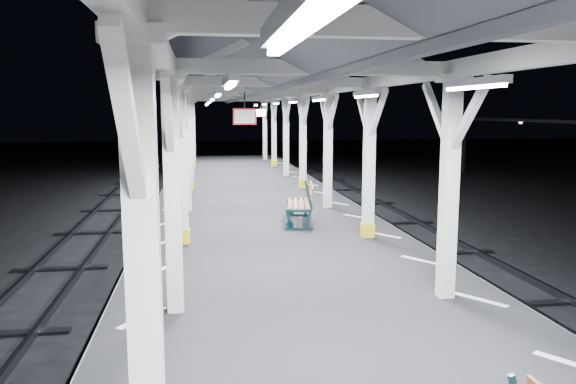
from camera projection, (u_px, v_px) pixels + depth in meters
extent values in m
plane|color=black|center=(293.00, 319.00, 10.30)|extent=(120.00, 120.00, 0.00)
cube|color=black|center=(293.00, 293.00, 10.22)|extent=(6.00, 50.00, 1.00)
cube|color=silver|center=(155.00, 272.00, 9.78)|extent=(1.00, 48.00, 0.01)
cube|color=silver|center=(422.00, 261.00, 10.52)|extent=(1.00, 48.00, 0.01)
cube|color=#2D2D33|center=(37.00, 329.00, 9.61)|extent=(0.08, 60.00, 0.16)
cube|color=black|center=(3.00, 334.00, 9.53)|extent=(2.20, 0.22, 0.06)
cube|color=#2D2D33|center=(517.00, 302.00, 10.96)|extent=(0.08, 60.00, 0.16)
cube|color=#2D2D33|center=(569.00, 299.00, 11.13)|extent=(0.08, 60.00, 0.16)
cube|color=black|center=(543.00, 303.00, 11.05)|extent=(2.20, 0.22, 0.06)
cube|color=silver|center=(144.00, 292.00, 3.75)|extent=(0.22, 0.22, 3.20)
cube|color=silver|center=(134.00, 36.00, 3.51)|extent=(0.40, 0.40, 0.12)
cube|color=silver|center=(146.00, 117.00, 4.12)|extent=(0.10, 0.99, 0.99)
cube|color=silver|center=(127.00, 120.00, 3.05)|extent=(0.10, 0.99, 0.99)
cube|color=silver|center=(173.00, 199.00, 7.66)|extent=(0.22, 0.22, 3.20)
cube|color=silver|center=(169.00, 75.00, 7.42)|extent=(0.40, 0.40, 0.12)
cube|color=silver|center=(172.00, 114.00, 8.03)|extent=(0.10, 0.99, 0.99)
cube|color=silver|center=(168.00, 114.00, 6.96)|extent=(0.10, 0.99, 0.99)
cube|color=silver|center=(182.00, 169.00, 11.57)|extent=(0.22, 0.22, 3.20)
cube|color=silver|center=(180.00, 87.00, 11.33)|extent=(0.40, 0.40, 0.12)
cube|color=gold|center=(184.00, 236.00, 11.78)|extent=(0.26, 0.26, 0.30)
cube|color=silver|center=(181.00, 112.00, 11.94)|extent=(0.10, 0.99, 0.99)
cube|color=silver|center=(179.00, 113.00, 10.87)|extent=(0.10, 0.99, 0.99)
cube|color=silver|center=(187.00, 154.00, 15.48)|extent=(0.22, 0.22, 3.20)
cube|color=silver|center=(185.00, 93.00, 15.24)|extent=(0.40, 0.40, 0.12)
cube|color=silver|center=(186.00, 112.00, 15.85)|extent=(0.10, 0.99, 0.99)
cube|color=silver|center=(185.00, 112.00, 14.78)|extent=(0.10, 0.99, 0.99)
cube|color=silver|center=(189.00, 145.00, 19.39)|extent=(0.22, 0.22, 3.20)
cube|color=silver|center=(188.00, 96.00, 19.15)|extent=(0.40, 0.40, 0.12)
cube|color=gold|center=(190.00, 186.00, 19.60)|extent=(0.26, 0.26, 0.30)
cube|color=silver|center=(189.00, 111.00, 19.76)|extent=(0.10, 0.99, 0.99)
cube|color=silver|center=(188.00, 112.00, 18.69)|extent=(0.10, 0.99, 0.99)
cube|color=silver|center=(191.00, 139.00, 23.30)|extent=(0.22, 0.22, 3.20)
cube|color=silver|center=(190.00, 99.00, 23.06)|extent=(0.40, 0.40, 0.12)
cube|color=silver|center=(191.00, 111.00, 23.67)|extent=(0.10, 0.99, 0.99)
cube|color=silver|center=(190.00, 111.00, 22.60)|extent=(0.10, 0.99, 0.99)
cube|color=silver|center=(192.00, 135.00, 27.21)|extent=(0.22, 0.22, 3.20)
cube|color=silver|center=(191.00, 100.00, 26.97)|extent=(0.40, 0.40, 0.12)
cube|color=gold|center=(193.00, 164.00, 27.42)|extent=(0.26, 0.26, 0.30)
cube|color=silver|center=(192.00, 111.00, 27.59)|extent=(0.10, 0.99, 0.99)
cube|color=silver|center=(192.00, 111.00, 26.51)|extent=(0.10, 0.99, 0.99)
cube|color=silver|center=(193.00, 132.00, 31.13)|extent=(0.22, 0.22, 3.20)
cube|color=silver|center=(193.00, 102.00, 30.88)|extent=(0.40, 0.40, 0.12)
cube|color=silver|center=(193.00, 111.00, 31.50)|extent=(0.10, 0.99, 0.99)
cube|color=silver|center=(193.00, 111.00, 30.42)|extent=(0.10, 0.99, 0.99)
cube|color=silver|center=(449.00, 192.00, 8.27)|extent=(0.22, 0.22, 3.20)
cube|color=silver|center=(454.00, 78.00, 8.03)|extent=(0.40, 0.40, 0.12)
cube|color=silver|center=(436.00, 113.00, 8.64)|extent=(0.10, 0.99, 0.99)
cube|color=silver|center=(470.00, 114.00, 7.56)|extent=(0.10, 0.99, 0.99)
cube|color=silver|center=(369.00, 166.00, 12.18)|extent=(0.22, 0.22, 3.20)
cube|color=silver|center=(371.00, 88.00, 11.94)|extent=(0.40, 0.40, 0.12)
cube|color=gold|center=(368.00, 230.00, 12.39)|extent=(0.26, 0.26, 0.30)
cube|color=silver|center=(363.00, 112.00, 12.55)|extent=(0.10, 0.99, 0.99)
cube|color=silver|center=(378.00, 113.00, 11.47)|extent=(0.10, 0.99, 0.99)
cube|color=silver|center=(328.00, 152.00, 16.09)|extent=(0.22, 0.22, 3.20)
cube|color=silver|center=(329.00, 94.00, 15.85)|extent=(0.40, 0.40, 0.12)
cube|color=silver|center=(324.00, 112.00, 16.46)|extent=(0.10, 0.99, 0.99)
cube|color=silver|center=(333.00, 112.00, 15.39)|extent=(0.10, 0.99, 0.99)
cube|color=silver|center=(303.00, 144.00, 20.00)|extent=(0.22, 0.22, 3.20)
cube|color=silver|center=(303.00, 97.00, 19.76)|extent=(0.40, 0.40, 0.12)
cube|color=gold|center=(303.00, 183.00, 20.21)|extent=(0.26, 0.26, 0.30)
cube|color=silver|center=(300.00, 111.00, 20.37)|extent=(0.10, 0.99, 0.99)
cube|color=silver|center=(306.00, 112.00, 19.30)|extent=(0.10, 0.99, 0.99)
cube|color=silver|center=(286.00, 138.00, 23.91)|extent=(0.22, 0.22, 3.20)
cube|color=silver|center=(286.00, 99.00, 23.67)|extent=(0.40, 0.40, 0.12)
cube|color=silver|center=(284.00, 111.00, 24.28)|extent=(0.10, 0.99, 0.99)
cube|color=silver|center=(288.00, 111.00, 23.21)|extent=(0.10, 0.99, 0.99)
cube|color=silver|center=(274.00, 134.00, 27.82)|extent=(0.22, 0.22, 3.20)
cube|color=silver|center=(274.00, 101.00, 27.58)|extent=(0.40, 0.40, 0.12)
cube|color=gold|center=(274.00, 163.00, 28.03)|extent=(0.26, 0.26, 0.30)
cube|color=silver|center=(272.00, 111.00, 28.19)|extent=(0.10, 0.99, 0.99)
cube|color=silver|center=(275.00, 111.00, 27.12)|extent=(0.10, 0.99, 0.99)
cube|color=silver|center=(265.00, 131.00, 31.73)|extent=(0.22, 0.22, 3.20)
cube|color=silver|center=(265.00, 102.00, 31.49)|extent=(0.40, 0.40, 0.12)
cube|color=silver|center=(264.00, 111.00, 32.10)|extent=(0.10, 0.99, 0.99)
cube|color=silver|center=(266.00, 111.00, 31.03)|extent=(0.10, 0.99, 0.99)
cube|color=silver|center=(175.00, 75.00, 9.36)|extent=(0.18, 48.00, 0.24)
cube|color=silver|center=(404.00, 77.00, 9.97)|extent=(0.18, 48.00, 0.24)
cube|color=silver|center=(438.00, 24.00, 3.80)|extent=(4.20, 0.14, 0.20)
cube|color=silver|center=(317.00, 68.00, 7.71)|extent=(4.20, 0.14, 0.20)
cube|color=silver|center=(278.00, 82.00, 11.62)|extent=(4.20, 0.14, 0.20)
cube|color=silver|center=(258.00, 89.00, 15.53)|extent=(4.20, 0.14, 0.20)
cube|color=silver|center=(246.00, 93.00, 19.44)|extent=(4.20, 0.14, 0.20)
cube|color=silver|center=(239.00, 96.00, 23.35)|extent=(4.20, 0.14, 0.20)
cube|color=silver|center=(233.00, 98.00, 27.26)|extent=(4.20, 0.14, 0.20)
cube|color=silver|center=(229.00, 99.00, 31.17)|extent=(4.20, 0.14, 0.20)
cube|color=silver|center=(293.00, 21.00, 9.53)|extent=(0.16, 48.00, 0.20)
cube|color=#52555A|center=(217.00, 43.00, 9.39)|extent=(2.80, 49.00, 1.45)
cube|color=#52555A|center=(367.00, 45.00, 9.78)|extent=(2.80, 49.00, 1.45)
cube|color=silver|center=(300.00, 11.00, 1.68)|extent=(0.10, 1.35, 0.08)
cube|color=white|center=(300.00, 28.00, 1.69)|extent=(0.05, 1.25, 0.05)
cube|color=silver|center=(230.00, 80.00, 5.59)|extent=(0.10, 1.35, 0.08)
cube|color=white|center=(230.00, 85.00, 5.60)|extent=(0.05, 1.25, 0.05)
cube|color=silver|center=(218.00, 92.00, 9.50)|extent=(0.10, 1.35, 0.08)
cube|color=white|center=(218.00, 95.00, 9.51)|extent=(0.05, 1.25, 0.05)
cube|color=silver|center=(213.00, 97.00, 13.42)|extent=(0.10, 1.35, 0.08)
cube|color=white|center=(213.00, 100.00, 13.42)|extent=(0.05, 1.25, 0.05)
cube|color=silver|center=(210.00, 100.00, 17.33)|extent=(0.10, 1.35, 0.08)
cube|color=white|center=(210.00, 102.00, 17.33)|extent=(0.05, 1.25, 0.05)
cube|color=silver|center=(208.00, 102.00, 21.24)|extent=(0.10, 1.35, 0.08)
cube|color=white|center=(208.00, 103.00, 21.24)|extent=(0.05, 1.25, 0.05)
cube|color=silver|center=(207.00, 103.00, 25.15)|extent=(0.10, 1.35, 0.08)
cube|color=white|center=(207.00, 104.00, 25.16)|extent=(0.05, 1.25, 0.05)
cube|color=silver|center=(206.00, 104.00, 29.06)|extent=(0.10, 1.35, 0.08)
cube|color=white|center=(206.00, 105.00, 29.07)|extent=(0.05, 1.25, 0.05)
cube|color=silver|center=(474.00, 82.00, 5.99)|extent=(0.10, 1.35, 0.08)
cube|color=white|center=(474.00, 87.00, 6.00)|extent=(0.05, 1.25, 0.05)
cube|color=silver|center=(366.00, 93.00, 9.90)|extent=(0.10, 1.35, 0.08)
cube|color=white|center=(366.00, 96.00, 9.91)|extent=(0.05, 1.25, 0.05)
cube|color=silver|center=(319.00, 98.00, 13.81)|extent=(0.10, 1.35, 0.08)
cube|color=white|center=(319.00, 100.00, 13.82)|extent=(0.05, 1.25, 0.05)
cube|color=silver|center=(293.00, 100.00, 17.72)|extent=(0.10, 1.35, 0.08)
cube|color=white|center=(293.00, 102.00, 17.73)|extent=(0.05, 1.25, 0.05)
cube|color=silver|center=(276.00, 102.00, 21.63)|extent=(0.10, 1.35, 0.08)
cube|color=white|center=(276.00, 103.00, 21.64)|extent=(0.05, 1.25, 0.05)
cube|color=silver|center=(264.00, 103.00, 25.54)|extent=(0.10, 1.35, 0.08)
cube|color=white|center=(264.00, 104.00, 25.55)|extent=(0.05, 1.25, 0.05)
cube|color=silver|center=(256.00, 104.00, 29.45)|extent=(0.10, 1.35, 0.08)
cube|color=white|center=(256.00, 105.00, 29.46)|extent=(0.05, 1.25, 0.05)
cylinder|color=black|center=(245.00, 100.00, 11.95)|extent=(0.02, 0.02, 0.36)
cube|color=red|center=(245.00, 116.00, 12.00)|extent=(0.50, 0.03, 0.35)
cube|color=white|center=(245.00, 116.00, 12.00)|extent=(0.44, 0.04, 0.29)
cylinder|color=black|center=(261.00, 105.00, 26.34)|extent=(0.02, 0.02, 0.36)
cube|color=red|center=(261.00, 113.00, 26.39)|extent=(0.50, 0.03, 0.35)
cube|color=white|center=(261.00, 113.00, 26.39)|extent=(0.44, 0.05, 0.29)
cube|color=black|center=(463.00, 146.00, 33.69)|extent=(0.20, 0.20, 3.30)
sphere|color=silver|center=(521.00, 122.00, 27.60)|extent=(0.20, 0.20, 0.20)
sphere|color=silver|center=(464.00, 120.00, 33.47)|extent=(0.20, 0.20, 0.20)
cube|color=#102B30|center=(299.00, 229.00, 13.18)|extent=(0.65, 0.17, 0.07)
cube|color=#102B30|center=(289.00, 220.00, 13.15)|extent=(0.17, 0.08, 0.50)
cube|color=#102B30|center=(308.00, 220.00, 13.14)|extent=(0.16, 0.08, 0.50)
cube|color=#102B30|center=(310.00, 200.00, 13.07)|extent=(0.18, 0.08, 0.48)
cube|color=#102B30|center=(298.00, 215.00, 14.90)|extent=(0.65, 0.17, 0.07)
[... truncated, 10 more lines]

